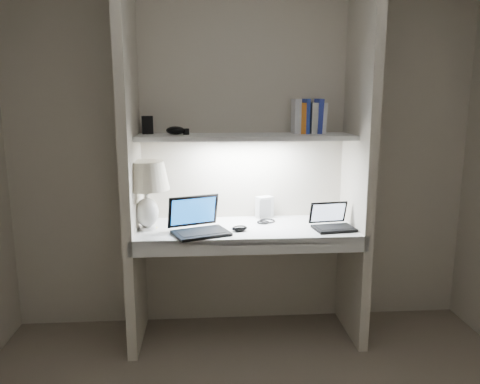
{
  "coord_description": "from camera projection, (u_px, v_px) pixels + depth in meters",
  "views": [
    {
      "loc": [
        -0.26,
        -1.72,
        1.59
      ],
      "look_at": [
        -0.06,
        1.05,
        1.04
      ],
      "focal_mm": 35.0,
      "sensor_mm": 36.0,
      "label": 1
    }
  ],
  "objects": [
    {
      "name": "back_wall",
      "position": [
        243.0,
        149.0,
        3.24
      ],
      "size": [
        3.2,
        0.01,
        2.5
      ],
      "primitive_type": "cube",
      "color": "beige",
      "rests_on": "floor"
    },
    {
      "name": "alcove_panel_left",
      "position": [
        130.0,
        155.0,
        2.92
      ],
      "size": [
        0.06,
        0.55,
        2.5
      ],
      "primitive_type": "cube",
      "color": "beige",
      "rests_on": "floor"
    },
    {
      "name": "alcove_panel_right",
      "position": [
        359.0,
        153.0,
        3.02
      ],
      "size": [
        0.06,
        0.55,
        2.5
      ],
      "primitive_type": "cube",
      "color": "beige",
      "rests_on": "floor"
    },
    {
      "name": "desk",
      "position": [
        246.0,
        230.0,
        3.07
      ],
      "size": [
        1.4,
        0.55,
        0.04
      ],
      "primitive_type": "cube",
      "color": "white",
      "rests_on": "alcove_panel_left"
    },
    {
      "name": "desk_apron",
      "position": [
        250.0,
        246.0,
        2.82
      ],
      "size": [
        1.46,
        0.03,
        0.1
      ],
      "primitive_type": "cube",
      "color": "silver",
      "rests_on": "desk"
    },
    {
      "name": "shelf",
      "position": [
        245.0,
        137.0,
        3.04
      ],
      "size": [
        1.4,
        0.36,
        0.03
      ],
      "primitive_type": "cube",
      "color": "silver",
      "rests_on": "back_wall"
    },
    {
      "name": "strip_light",
      "position": [
        245.0,
        140.0,
        3.05
      ],
      "size": [
        0.6,
        0.04,
        0.02
      ],
      "primitive_type": "cube",
      "color": "white",
      "rests_on": "shelf"
    },
    {
      "name": "table_lamp",
      "position": [
        146.0,
        184.0,
        2.95
      ],
      "size": [
        0.3,
        0.3,
        0.44
      ],
      "color": "white",
      "rests_on": "desk"
    },
    {
      "name": "laptop_main",
      "position": [
        198.0,
        224.0,
        2.92
      ],
      "size": [
        0.41,
        0.38,
        0.22
      ],
      "rotation": [
        0.0,
        0.0,
        0.36
      ],
      "color": "black",
      "rests_on": "desk"
    },
    {
      "name": "laptop_netbook",
      "position": [
        332.0,
        222.0,
        3.02
      ],
      "size": [
        0.28,
        0.25,
        0.16
      ],
      "rotation": [
        0.0,
        0.0,
        0.14
      ],
      "color": "black",
      "rests_on": "desk"
    },
    {
      "name": "speaker",
      "position": [
        264.0,
        207.0,
        3.28
      ],
      "size": [
        0.13,
        0.11,
        0.15
      ],
      "primitive_type": "cube",
      "rotation": [
        0.0,
        0.0,
        0.42
      ],
      "color": "silver",
      "rests_on": "desk"
    },
    {
      "name": "mouse",
      "position": [
        240.0,
        228.0,
        2.96
      ],
      "size": [
        0.12,
        0.09,
        0.04
      ],
      "primitive_type": "ellipsoid",
      "rotation": [
        0.0,
        0.0,
        0.26
      ],
      "color": "black",
      "rests_on": "desk"
    },
    {
      "name": "cable_coil",
      "position": [
        267.0,
        221.0,
        3.18
      ],
      "size": [
        0.11,
        0.11,
        0.01
      ],
      "primitive_type": "torus",
      "rotation": [
        0.0,
        0.0,
        0.03
      ],
      "color": "black",
      "rests_on": "desk"
    },
    {
      "name": "sticky_note",
      "position": [
        151.0,
        228.0,
        3.02
      ],
      "size": [
        0.08,
        0.08,
        0.0
      ],
      "primitive_type": "cube",
      "rotation": [
        0.0,
        0.0,
        -0.22
      ],
      "color": "yellow",
      "rests_on": "desk"
    },
    {
      "name": "book_row",
      "position": [
        308.0,
        117.0,
        3.13
      ],
      "size": [
        0.22,
        0.15,
        0.23
      ],
      "color": "silver",
      "rests_on": "shelf"
    },
    {
      "name": "shelf_box",
      "position": [
        147.0,
        125.0,
        3.08
      ],
      "size": [
        0.08,
        0.06,
        0.12
      ],
      "primitive_type": "cube",
      "rotation": [
        0.0,
        0.0,
        0.23
      ],
      "color": "black",
      "rests_on": "shelf"
    },
    {
      "name": "shelf_gadget",
      "position": [
        176.0,
        130.0,
        3.01
      ],
      "size": [
        0.15,
        0.12,
        0.05
      ],
      "primitive_type": "ellipsoid",
      "rotation": [
        0.0,
        0.0,
        -0.31
      ],
      "color": "black",
      "rests_on": "shelf"
    }
  ]
}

